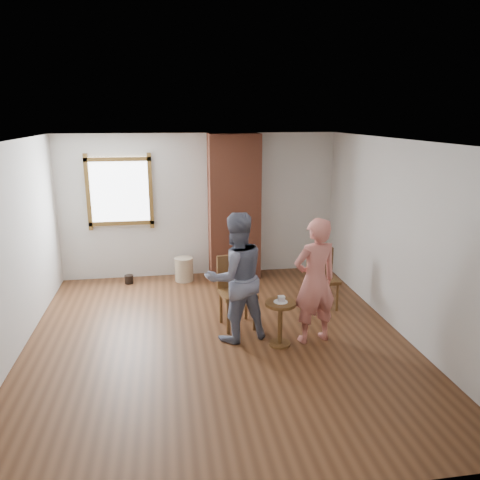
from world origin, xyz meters
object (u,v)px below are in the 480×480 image
dining_chair_right (322,275)px  side_table (280,316)px  dining_chair_left (236,287)px  man (236,277)px  person_pink (315,281)px  stoneware_crock (184,269)px

dining_chair_right → side_table: dining_chair_right is taller
dining_chair_right → side_table: 1.51m
dining_chair_left → man: 0.53m
side_table → person_pink: 0.64m
stoneware_crock → dining_chair_right: (2.06, -1.50, 0.29)m
dining_chair_left → dining_chair_right: 1.49m
stoneware_crock → person_pink: person_pink is taller
stoneware_crock → man: 2.53m
stoneware_crock → side_table: side_table is taller
man → stoneware_crock: bearing=-91.7°
stoneware_crock → man: (0.58, -2.38, 0.65)m
dining_chair_left → side_table: (0.47, -0.72, -0.16)m
dining_chair_right → man: bearing=-150.4°
stoneware_crock → person_pink: (1.58, -2.61, 0.62)m
dining_chair_left → side_table: bearing=-64.9°
side_table → person_pink: bearing=7.7°
stoneware_crock → dining_chair_right: dining_chair_right is taller
side_table → man: 0.76m
stoneware_crock → dining_chair_left: (0.64, -1.95, 0.35)m
man → person_pink: bearing=151.6°
stoneware_crock → man: bearing=-76.2°
side_table → person_pink: size_ratio=0.36×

